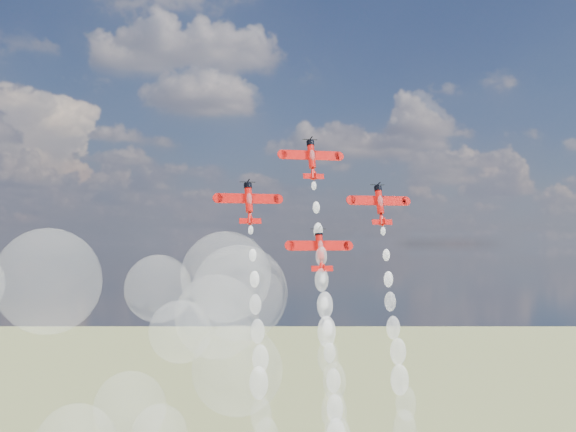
{
  "coord_description": "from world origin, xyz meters",
  "views": [
    {
      "loc": [
        -45.28,
        -138.9,
        103.03
      ],
      "look_at": [
        -0.29,
        19.61,
        108.78
      ],
      "focal_mm": 50.0,
      "sensor_mm": 36.0,
      "label": 1
    }
  ],
  "objects_px": {
    "plane_lead": "(312,158)",
    "plane_slot": "(320,249)",
    "plane_left": "(249,202)",
    "plane_right": "(380,204)"
  },
  "relations": [
    {
      "from": "plane_lead",
      "to": "plane_slot",
      "type": "bearing_deg",
      "value": -90.0
    },
    {
      "from": "plane_left",
      "to": "plane_slot",
      "type": "bearing_deg",
      "value": -11.13
    },
    {
      "from": "plane_slot",
      "to": "plane_lead",
      "type": "bearing_deg",
      "value": 90.0
    },
    {
      "from": "plane_left",
      "to": "plane_right",
      "type": "distance_m",
      "value": 28.59
    },
    {
      "from": "plane_slot",
      "to": "plane_right",
      "type": "bearing_deg",
      "value": 11.13
    },
    {
      "from": "plane_lead",
      "to": "plane_left",
      "type": "xyz_separation_m",
      "value": [
        -14.29,
        -2.81,
        -9.6
      ]
    },
    {
      "from": "plane_left",
      "to": "plane_slot",
      "type": "height_order",
      "value": "plane_left"
    },
    {
      "from": "plane_lead",
      "to": "plane_right",
      "type": "height_order",
      "value": "plane_lead"
    },
    {
      "from": "plane_lead",
      "to": "plane_left",
      "type": "height_order",
      "value": "plane_lead"
    },
    {
      "from": "plane_lead",
      "to": "plane_right",
      "type": "xyz_separation_m",
      "value": [
        14.29,
        -2.81,
        -9.6
      ]
    }
  ]
}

